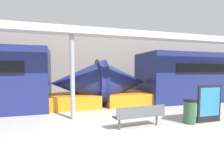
# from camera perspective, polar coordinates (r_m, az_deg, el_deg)

# --- Properties ---
(ground_plane) EXTENTS (60.00, 60.00, 0.00)m
(ground_plane) POSITION_cam_1_polar(r_m,az_deg,el_deg) (5.16, 9.76, -18.19)
(ground_plane) COLOR #B2AFA8
(station_wall) EXTENTS (56.00, 0.20, 5.00)m
(station_wall) POSITION_cam_1_polar(r_m,az_deg,el_deg) (13.66, -7.61, 6.42)
(station_wall) COLOR gray
(station_wall) RESTS_ON ground_plane
(bench_near) EXTENTS (1.89, 0.59, 0.78)m
(bench_near) POSITION_cam_1_polar(r_m,az_deg,el_deg) (6.18, 9.13, -9.77)
(bench_near) COLOR #4C4F54
(bench_near) RESTS_ON ground_plane
(trash_bin) EXTENTS (0.47, 0.47, 0.89)m
(trash_bin) POSITION_cam_1_polar(r_m,az_deg,el_deg) (7.24, 24.01, -8.22)
(trash_bin) COLOR #2D5138
(trash_bin) RESTS_ON ground_plane
(poster_board) EXTENTS (1.07, 0.07, 1.44)m
(poster_board) POSITION_cam_1_polar(r_m,az_deg,el_deg) (7.68, 29.17, -5.56)
(poster_board) COLOR black
(poster_board) RESTS_ON ground_plane
(support_column_near) EXTENTS (0.19, 0.19, 3.42)m
(support_column_near) POSITION_cam_1_polar(r_m,az_deg,el_deg) (7.23, -12.78, 2.14)
(support_column_near) COLOR gray
(support_column_near) RESTS_ON ground_plane
(canopy_beam) EXTENTS (28.00, 0.60, 0.28)m
(canopy_beam) POSITION_cam_1_polar(r_m,az_deg,el_deg) (7.40, -13.03, 16.62)
(canopy_beam) COLOR #B7B7BC
(canopy_beam) RESTS_ON support_column_near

